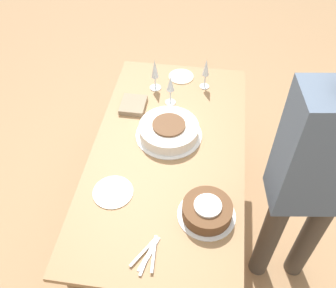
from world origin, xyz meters
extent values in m
plane|color=#A87F56|center=(0.00, 0.00, 0.00)|extent=(12.00, 12.00, 0.00)
cube|color=#9E754C|center=(0.00, 0.00, 0.74)|extent=(1.53, 0.81, 0.03)
cylinder|color=brown|center=(0.69, -0.33, 0.36)|extent=(0.07, 0.07, 0.72)
cylinder|color=brown|center=(0.69, 0.33, 0.36)|extent=(0.07, 0.07, 0.72)
cylinder|color=white|center=(0.11, 0.01, 0.76)|extent=(0.37, 0.37, 0.01)
cylinder|color=white|center=(0.11, 0.01, 0.79)|extent=(0.33, 0.33, 0.07)
cylinder|color=brown|center=(0.11, 0.01, 0.83)|extent=(0.18, 0.18, 0.01)
cylinder|color=white|center=(-0.37, -0.23, 0.76)|extent=(0.27, 0.27, 0.01)
cylinder|color=brown|center=(-0.37, -0.23, 0.79)|extent=(0.23, 0.23, 0.07)
cylinder|color=white|center=(-0.37, -0.23, 0.83)|extent=(0.13, 0.13, 0.01)
cylinder|color=silver|center=(0.51, 0.15, 0.76)|extent=(0.07, 0.07, 0.00)
cylinder|color=silver|center=(0.51, 0.15, 0.80)|extent=(0.01, 0.01, 0.08)
cone|color=silver|center=(0.51, 0.15, 0.90)|extent=(0.04, 0.04, 0.12)
cylinder|color=silver|center=(0.57, -0.15, 0.76)|extent=(0.06, 0.06, 0.00)
cylinder|color=silver|center=(0.57, -0.15, 0.80)|extent=(0.01, 0.01, 0.09)
cone|color=silver|center=(0.57, -0.15, 0.90)|extent=(0.04, 0.04, 0.11)
cylinder|color=silver|center=(0.38, 0.04, 0.76)|extent=(0.06, 0.06, 0.00)
cylinder|color=silver|center=(0.38, 0.04, 0.80)|extent=(0.01, 0.01, 0.09)
cone|color=silver|center=(0.38, 0.04, 0.90)|extent=(0.05, 0.05, 0.09)
cylinder|color=beige|center=(-0.31, 0.22, 0.76)|extent=(0.20, 0.20, 0.01)
cylinder|color=beige|center=(0.65, 0.01, 0.76)|extent=(0.16, 0.16, 0.01)
cube|color=silver|center=(-0.60, 0.00, 0.76)|extent=(0.16, 0.07, 0.00)
cube|color=silver|center=(-0.60, -0.01, 0.76)|extent=(0.17, 0.06, 0.00)
cube|color=silver|center=(-0.62, 0.00, 0.76)|extent=(0.17, 0.04, 0.00)
cube|color=silver|center=(-0.59, 0.02, 0.76)|extent=(0.15, 0.10, 0.00)
cube|color=silver|center=(-0.60, -0.03, 0.77)|extent=(0.17, 0.02, 0.00)
cube|color=gray|center=(0.32, 0.25, 0.77)|extent=(0.17, 0.14, 0.03)
cylinder|color=#4C4238|center=(-0.19, -0.81, 0.38)|extent=(0.11, 0.11, 0.76)
cylinder|color=#4C4238|center=(-0.22, -0.60, 0.38)|extent=(0.11, 0.11, 0.76)
cube|color=slate|center=(-0.21, -0.70, 1.08)|extent=(0.27, 0.43, 0.64)
camera|label=1|loc=(-1.31, -0.19, 2.24)|focal=40.00mm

